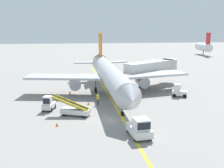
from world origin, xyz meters
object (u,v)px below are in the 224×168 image
(baggage_tug_by_cargo_door, at_px, (179,91))
(safety_cone_wingtip_right, at_px, (88,103))
(baggage_tug_near_wing, at_px, (48,104))
(pushback_tug, at_px, (140,128))
(safety_cone_nose_left, at_px, (57,124))
(airliner, at_px, (109,75))
(safety_cone_nose_right, at_px, (142,94))
(jet_bridge, at_px, (155,67))
(ground_crew_marshaller, at_px, (98,99))
(safety_cone_wingtip_left, at_px, (70,92))
(belt_loader_forward_hold, at_px, (75,110))
(safety_cone_tail_area, at_px, (70,93))

(baggage_tug_by_cargo_door, distance_m, safety_cone_wingtip_right, 15.47)
(baggage_tug_near_wing, bearing_deg, safety_cone_wingtip_right, 20.77)
(pushback_tug, xyz_separation_m, safety_cone_nose_left, (-8.93, 4.47, -0.77))
(pushback_tug, xyz_separation_m, safety_cone_wingtip_right, (-4.85, 13.13, -0.77))
(baggage_tug_by_cargo_door, height_order, safety_cone_wingtip_right, baggage_tug_by_cargo_door)
(airliner, relative_size, pushback_tug, 9.27)
(baggage_tug_near_wing, bearing_deg, safety_cone_nose_right, 24.68)
(safety_cone_nose_right, bearing_deg, airliner, 163.04)
(jet_bridge, distance_m, safety_cone_nose_right, 9.50)
(pushback_tug, bearing_deg, baggage_tug_near_wing, 133.61)
(ground_crew_marshaller, xyz_separation_m, safety_cone_wingtip_left, (-4.27, 7.99, -0.69))
(baggage_tug_by_cargo_door, relative_size, safety_cone_wingtip_left, 6.16)
(safety_cone_nose_left, bearing_deg, jet_bridge, 49.96)
(jet_bridge, bearing_deg, baggage_tug_near_wing, -142.93)
(belt_loader_forward_hold, bearing_deg, pushback_tug, -50.21)
(safety_cone_nose_left, bearing_deg, airliner, 61.98)
(safety_cone_nose_left, distance_m, safety_cone_nose_right, 18.86)
(jet_bridge, xyz_separation_m, baggage_tug_by_cargo_door, (1.49, -9.31, -2.62))
(ground_crew_marshaller, distance_m, safety_cone_tail_area, 8.14)
(belt_loader_forward_hold, xyz_separation_m, ground_crew_marshaller, (3.41, 4.70, 0.13))
(airliner, relative_size, baggage_tug_near_wing, 13.33)
(jet_bridge, distance_m, pushback_tug, 27.15)
(pushback_tug, distance_m, baggage_tug_by_cargo_door, 19.23)
(pushback_tug, height_order, belt_loader_forward_hold, belt_loader_forward_hold)
(airliner, relative_size, safety_cone_wingtip_right, 80.16)
(belt_loader_forward_hold, bearing_deg, safety_cone_nose_left, -118.77)
(baggage_tug_by_cargo_door, relative_size, ground_crew_marshaller, 1.60)
(safety_cone_nose_right, xyz_separation_m, safety_cone_wingtip_left, (-12.10, 3.11, 0.00))
(pushback_tug, xyz_separation_m, belt_loader_forward_hold, (-6.86, 8.24, -0.22))
(baggage_tug_by_cargo_door, height_order, safety_cone_nose_right, baggage_tug_by_cargo_door)
(jet_bridge, relative_size, safety_cone_nose_right, 27.26)
(baggage_tug_near_wing, distance_m, safety_cone_wingtip_right, 6.06)
(airliner, height_order, safety_cone_tail_area, airliner)
(belt_loader_forward_hold, relative_size, safety_cone_wingtip_right, 11.62)
(jet_bridge, bearing_deg, safety_cone_tail_area, -160.88)
(safety_cone_wingtip_right, bearing_deg, safety_cone_nose_right, 26.94)
(baggage_tug_by_cargo_door, height_order, belt_loader_forward_hold, belt_loader_forward_hold)
(jet_bridge, distance_m, safety_cone_wingtip_left, 17.46)
(airliner, xyz_separation_m, belt_loader_forward_hold, (-5.90, -11.22, -2.64))
(ground_crew_marshaller, distance_m, safety_cone_nose_right, 9.26)
(airliner, relative_size, safety_cone_tail_area, 80.16)
(ground_crew_marshaller, relative_size, safety_cone_wingtip_right, 3.86)
(belt_loader_forward_hold, height_order, safety_cone_nose_right, belt_loader_forward_hold)
(baggage_tug_near_wing, bearing_deg, belt_loader_forward_hold, -37.37)
(airliner, height_order, belt_loader_forward_hold, airliner)
(baggage_tug_near_wing, bearing_deg, safety_cone_nose_left, -76.67)
(safety_cone_nose_right, relative_size, safety_cone_wingtip_right, 1.00)
(jet_bridge, xyz_separation_m, safety_cone_wingtip_right, (-13.64, -12.42, -3.32))
(pushback_tug, height_order, safety_cone_wingtip_right, pushback_tug)
(safety_cone_nose_left, relative_size, safety_cone_wingtip_left, 1.00)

